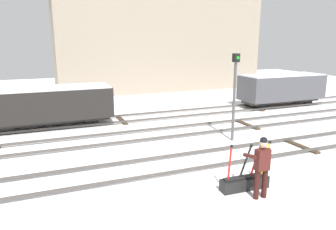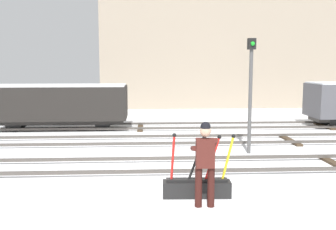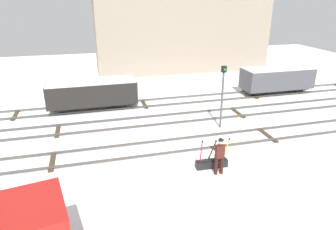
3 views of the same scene
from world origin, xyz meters
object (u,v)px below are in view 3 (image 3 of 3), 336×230
at_px(switch_lever_frame, 212,162).
at_px(freight_car_near_switch, 92,93).
at_px(signal_post, 223,91).
at_px(freight_car_back_track, 277,79).
at_px(rail_worker, 219,154).

height_order(switch_lever_frame, freight_car_near_switch, freight_car_near_switch).
height_order(signal_post, freight_car_back_track, signal_post).
distance_m(rail_worker, signal_post, 5.44).
distance_m(rail_worker, freight_car_near_switch, 11.33).
relative_size(rail_worker, freight_car_back_track, 0.31).
xyz_separation_m(switch_lever_frame, signal_post, (2.29, 4.20, 2.08)).
distance_m(freight_car_near_switch, freight_car_back_track, 14.60).
bearing_deg(rail_worker, freight_car_back_track, 48.90).
height_order(switch_lever_frame, signal_post, signal_post).
xyz_separation_m(switch_lever_frame, rail_worker, (0.08, -0.59, 0.77)).
bearing_deg(freight_car_near_switch, freight_car_back_track, -0.63).
bearing_deg(freight_car_near_switch, signal_post, -36.25).
relative_size(signal_post, freight_car_near_switch, 0.63).
distance_m(switch_lever_frame, signal_post, 5.22).
bearing_deg(freight_car_near_switch, rail_worker, -63.51).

